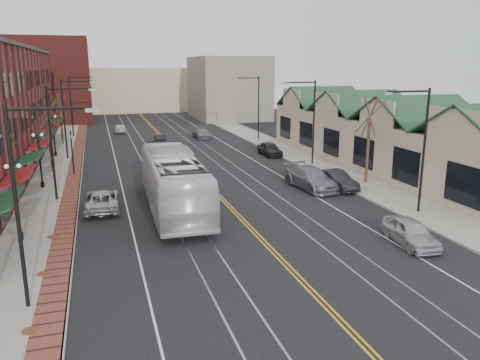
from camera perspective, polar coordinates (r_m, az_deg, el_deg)
ground at (r=22.56m, az=6.54°, el=-11.18°), size 160.00×160.00×0.00m
sidewalk_left at (r=39.97m, az=-21.76°, el=-0.83°), size 4.00×120.00×0.15m
sidewalk_right at (r=44.72m, az=10.48°, el=1.41°), size 4.00×120.00×0.15m
building_right at (r=47.36m, az=17.08°, el=4.46°), size 8.00×36.00×4.60m
backdrop_left at (r=89.04m, az=-22.41°, el=11.19°), size 14.00×18.00×14.00m
backdrop_mid at (r=104.14m, az=-12.65°, el=10.73°), size 22.00×14.00×9.00m
backdrop_right at (r=86.97m, az=-1.48°, el=11.17°), size 12.00×16.00×11.00m
streetlight_l_0 at (r=19.39m, az=-24.50°, el=-0.79°), size 3.33×0.25×8.00m
streetlight_l_1 at (r=35.07m, az=-21.39°, el=5.54°), size 3.33×0.25×8.00m
streetlight_l_2 at (r=50.95m, az=-20.20°, el=7.94°), size 3.33×0.25×8.00m
streetlight_l_3 at (r=66.88m, az=-19.57°, el=9.19°), size 3.33×0.25×8.00m
streetlight_r_0 at (r=31.71m, az=20.99°, el=4.79°), size 3.33×0.25×8.00m
streetlight_r_1 at (r=45.29m, az=8.50°, el=8.00°), size 3.33×0.25×8.00m
streetlight_r_2 at (r=60.08m, az=1.88°, el=9.53°), size 3.33×0.25×8.00m
lamppost_l_1 at (r=28.01m, az=-25.54°, el=-2.67°), size 0.84×0.28×4.27m
lamppost_l_2 at (r=39.61m, az=-23.18°, el=2.07°), size 0.84×0.28×4.27m
lamppost_l_3 at (r=53.37m, az=-21.73°, el=4.98°), size 0.84×0.28×4.27m
tree_left_near at (r=45.27m, az=-22.23°, el=5.19°), size 1.78×1.37×6.48m
tree_left_far at (r=61.14m, az=-21.00°, el=7.06°), size 1.66×1.28×6.02m
tree_right_mid at (r=39.19m, az=15.39°, el=4.89°), size 1.90×1.46×6.93m
manhole_near at (r=19.32m, az=-24.21°, el=-16.41°), size 0.60×0.60×0.02m
manhole_mid at (r=23.77m, az=-22.82°, el=-10.47°), size 0.60×0.60×0.02m
manhole_far at (r=28.41m, az=-21.91°, el=-6.42°), size 0.60×0.60×0.02m
traffic_signal at (r=43.33m, az=-19.80°, el=3.50°), size 0.18×0.15×3.80m
transit_bus at (r=31.64m, az=-8.10°, el=-0.16°), size 3.67×13.96×3.86m
parked_suv at (r=32.77m, az=-16.50°, el=-2.36°), size 2.45×5.04×1.38m
parked_car_a at (r=27.11m, az=20.08°, el=-5.98°), size 2.15×4.32×1.42m
parked_car_b at (r=37.52m, az=11.57°, el=0.01°), size 2.06×4.58×1.46m
parked_car_c at (r=37.29m, az=8.64°, el=0.23°), size 2.94×6.00×1.68m
parked_car_d at (r=50.62m, az=3.65°, el=3.81°), size 1.75×4.30×1.46m
distant_car_left at (r=58.82m, az=-9.70°, el=4.95°), size 1.56×3.93×1.27m
distant_car_right at (r=62.96m, az=-4.68°, el=5.72°), size 2.02×4.75×1.37m
distant_car_far at (r=69.95m, az=-14.44°, el=6.11°), size 1.64×3.88×1.31m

